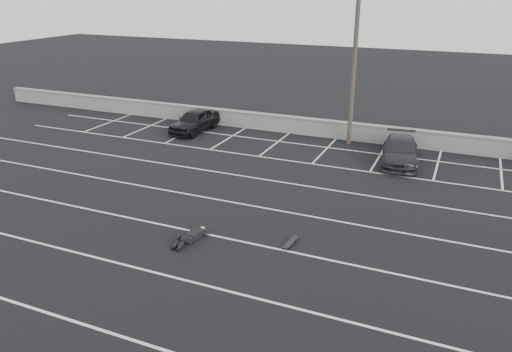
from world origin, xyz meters
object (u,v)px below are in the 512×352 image
at_px(utility_pole, 354,61).
at_px(person, 195,232).
at_px(car_left, 195,121).
at_px(car_right, 400,151).
at_px(skateboard, 290,243).

xyz_separation_m(utility_pole, person, (-2.51, -13.58, -4.54)).
distance_m(car_left, utility_pole, 10.46).
height_order(car_right, utility_pole, utility_pole).
bearing_deg(car_left, skateboard, -44.46).
height_order(person, skateboard, person).
xyz_separation_m(car_left, car_right, (12.74, -0.95, -0.06)).
height_order(car_left, car_right, car_left).
distance_m(car_left, car_right, 12.77).
bearing_deg(skateboard, person, -162.02).
distance_m(car_left, person, 14.19).
distance_m(utility_pole, person, 14.54).
xyz_separation_m(person, skateboard, (3.42, 0.85, -0.15)).
height_order(car_left, skateboard, car_left).
bearing_deg(person, car_left, 126.48).
relative_size(car_left, person, 1.73).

